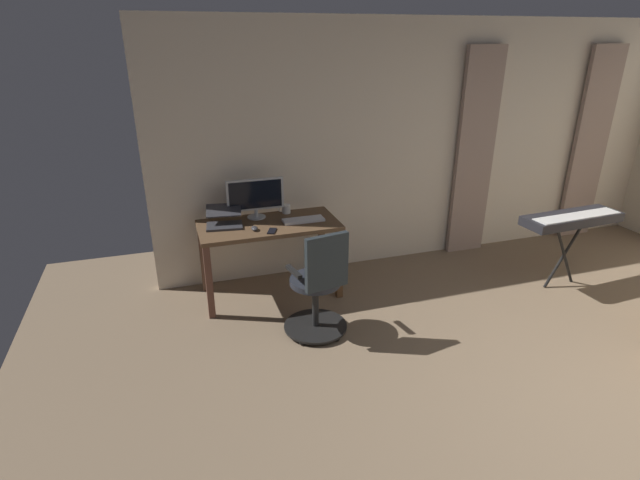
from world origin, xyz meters
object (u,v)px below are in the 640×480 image
at_px(mug_coffee, 286,209).
at_px(office_chair, 319,288).
at_px(computer_monitor, 255,196).
at_px(computer_mouse, 254,228).
at_px(desk, 269,234).
at_px(cell_phone_by_monitor, 272,231).
at_px(computer_keyboard, 303,220).
at_px(piano_keyboard, 572,220).
at_px(laptop, 224,220).

bearing_deg(mug_coffee, office_chair, 89.97).
bearing_deg(computer_monitor, computer_mouse, 75.91).
relative_size(desk, computer_mouse, 13.35).
bearing_deg(office_chair, computer_monitor, 96.21).
bearing_deg(cell_phone_by_monitor, computer_mouse, -5.94).
xyz_separation_m(computer_keyboard, computer_mouse, (0.50, 0.09, 0.01)).
bearing_deg(office_chair, piano_keyboard, -8.36).
height_order(computer_mouse, cell_phone_by_monitor, computer_mouse).
bearing_deg(computer_monitor, office_chair, 106.43).
bearing_deg(office_chair, cell_phone_by_monitor, 101.32).
height_order(computer_monitor, laptop, computer_monitor).
xyz_separation_m(cell_phone_by_monitor, piano_keyboard, (-2.93, 0.54, -0.04)).
xyz_separation_m(office_chair, piano_keyboard, (-2.68, -0.09, 0.28)).
distance_m(desk, piano_keyboard, 3.01).
bearing_deg(computer_keyboard, office_chair, 82.70).
bearing_deg(computer_mouse, office_chair, 119.02).
bearing_deg(computer_mouse, cell_phone_by_monitor, 150.75).
bearing_deg(computer_monitor, piano_keyboard, 162.12).
xyz_separation_m(computer_monitor, piano_keyboard, (-2.99, 0.96, -0.25)).
xyz_separation_m(office_chair, computer_mouse, (0.40, -0.71, 0.33)).
xyz_separation_m(desk, mug_coffee, (-0.23, -0.24, 0.15)).
height_order(office_chair, computer_keyboard, office_chair).
bearing_deg(computer_mouse, computer_keyboard, -169.51).
bearing_deg(laptop, computer_mouse, 146.31).
distance_m(computer_mouse, piano_keyboard, 3.14).
height_order(computer_monitor, cell_phone_by_monitor, computer_monitor).
bearing_deg(cell_phone_by_monitor, computer_monitor, -58.43).
xyz_separation_m(computer_monitor, cell_phone_by_monitor, (-0.06, 0.42, -0.22)).
relative_size(computer_monitor, computer_keyboard, 1.40).
height_order(desk, computer_mouse, computer_mouse).
height_order(desk, piano_keyboard, piano_keyboard).
height_order(desk, mug_coffee, mug_coffee).
height_order(computer_keyboard, cell_phone_by_monitor, computer_keyboard).
relative_size(office_chair, mug_coffee, 7.64).
bearing_deg(computer_keyboard, desk, -7.50).
xyz_separation_m(office_chair, mug_coffee, (-0.00, -1.09, 0.35)).
height_order(laptop, mug_coffee, laptop).
distance_m(desk, laptop, 0.45).
bearing_deg(cell_phone_by_monitor, office_chair, 134.85).
relative_size(computer_monitor, piano_keyboard, 0.53).
distance_m(laptop, cell_phone_by_monitor, 0.50).
height_order(cell_phone_by_monitor, mug_coffee, mug_coffee).
bearing_deg(laptop, computer_keyboard, 178.02).
distance_m(cell_phone_by_monitor, mug_coffee, 0.52).
bearing_deg(computer_mouse, laptop, -41.09).
height_order(computer_keyboard, mug_coffee, mug_coffee).
relative_size(computer_keyboard, mug_coffee, 3.12).
bearing_deg(cell_phone_by_monitor, laptop, -13.78).
bearing_deg(mug_coffee, laptop, 13.83).
xyz_separation_m(desk, computer_keyboard, (-0.33, 0.04, 0.12)).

